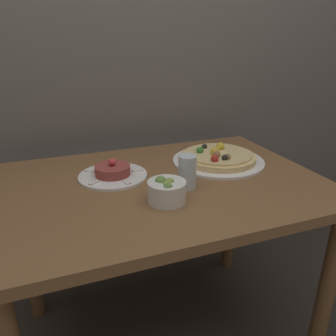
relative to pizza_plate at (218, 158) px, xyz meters
name	(u,v)px	position (x,y,z in m)	size (l,w,h in m)	color
back_wall	(120,15)	(-0.28, 0.42, 0.54)	(8.00, 0.05, 2.60)	slate
dining_table	(162,209)	(-0.28, -0.10, -0.13)	(1.13, 0.78, 0.74)	brown
pizza_plate	(218,158)	(0.00, 0.00, 0.00)	(0.37, 0.37, 0.07)	white
tartare_plate	(113,173)	(-0.43, 0.00, 0.00)	(0.25, 0.25, 0.07)	white
small_bowl	(167,191)	(-0.31, -0.25, 0.02)	(0.12, 0.12, 0.08)	white
drinking_glass	(187,172)	(-0.21, -0.18, 0.04)	(0.06, 0.06, 0.11)	silver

